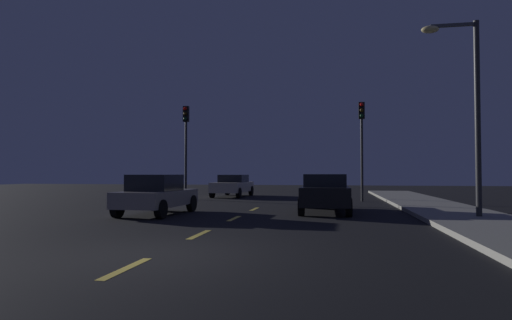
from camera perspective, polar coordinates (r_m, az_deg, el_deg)
ground_plane at (r=14.99m, az=-2.40°, el=-7.54°), size 80.00×80.00×0.00m
sidewalk_curb_right at (r=15.25m, az=26.53°, el=-6.97°), size 3.00×40.00×0.15m
lane_stripe_nearest at (r=7.29m, az=-16.86°, el=-13.59°), size 0.16×1.60×0.01m
lane_stripe_second at (r=10.77m, az=-7.53°, el=-9.78°), size 0.16×1.60×0.01m
lane_stripe_third at (r=14.41m, az=-2.92°, el=-7.75°), size 0.16×1.60×0.01m
lane_stripe_fourth at (r=18.12m, az=-0.20°, el=-6.53°), size 0.16×1.60×0.01m
traffic_signal_left at (r=25.14m, az=-9.30°, el=3.37°), size 0.32×0.38×5.39m
traffic_signal_right at (r=23.78m, az=13.87°, el=3.60°), size 0.32×0.38×5.33m
car_stopped_ahead at (r=16.90m, az=9.15°, el=-4.27°), size 1.91×4.60×1.47m
car_adjacent_lane at (r=16.11m, az=-13.04°, el=-4.47°), size 1.92×4.00×1.46m
car_oncoming_far at (r=27.80m, az=-3.09°, el=-3.36°), size 2.03×4.54×1.41m
street_lamp_right at (r=15.45m, az=26.30°, el=7.33°), size 1.77×0.36×6.40m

